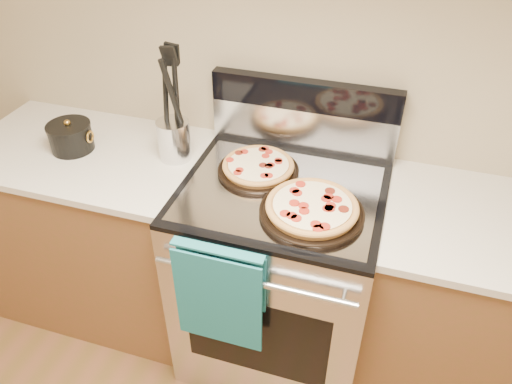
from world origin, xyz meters
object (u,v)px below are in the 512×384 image
(saucepan, at_px, (71,138))
(pepperoni_pizza_back, at_px, (258,167))
(range_body, at_px, (279,276))
(pepperoni_pizza_front, at_px, (312,209))
(utensil_crock, at_px, (174,140))

(saucepan, bearing_deg, pepperoni_pizza_back, 3.43)
(range_body, distance_m, saucepan, 1.05)
(pepperoni_pizza_front, distance_m, saucepan, 1.07)
(pepperoni_pizza_front, bearing_deg, range_body, 137.78)
(utensil_crock, xyz_separation_m, saucepan, (-0.44, -0.07, -0.03))
(utensil_crock, height_order, saucepan, utensil_crock)
(range_body, height_order, saucepan, saucepan)
(range_body, xyz_separation_m, pepperoni_pizza_back, (-0.12, 0.07, 0.50))
(pepperoni_pizza_back, xyz_separation_m, pepperoni_pizza_front, (0.25, -0.19, 0.00))
(range_body, height_order, pepperoni_pizza_front, pepperoni_pizza_front)
(range_body, xyz_separation_m, pepperoni_pizza_front, (0.14, -0.12, 0.50))
(pepperoni_pizza_front, height_order, saucepan, saucepan)
(pepperoni_pizza_back, distance_m, utensil_crock, 0.37)
(range_body, bearing_deg, saucepan, 178.64)
(utensil_crock, bearing_deg, range_body, -11.00)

